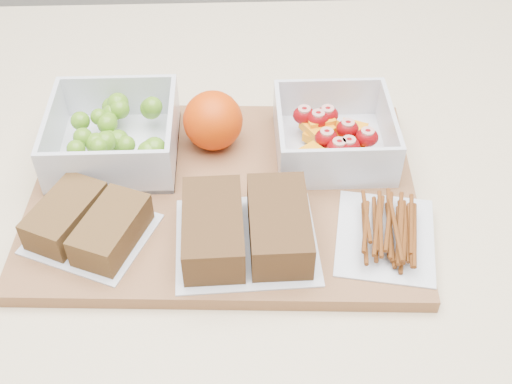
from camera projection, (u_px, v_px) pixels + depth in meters
cutting_board at (224, 193)px, 0.71m from camera, size 0.44×0.32×0.02m
grape_container at (116, 135)px, 0.73m from camera, size 0.14×0.14×0.06m
fruit_container at (333, 136)px, 0.74m from camera, size 0.13×0.13×0.06m
orange at (213, 121)px, 0.74m from camera, size 0.07×0.07×0.07m
sandwich_bag_left at (89, 223)px, 0.64m from camera, size 0.15×0.14×0.04m
sandwich_bag_center at (246, 228)px, 0.63m from camera, size 0.15×0.13×0.04m
pretzel_bag at (387, 229)px, 0.65m from camera, size 0.12×0.14×0.03m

